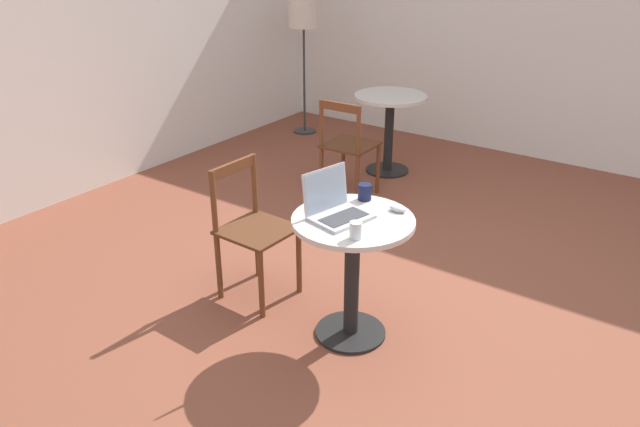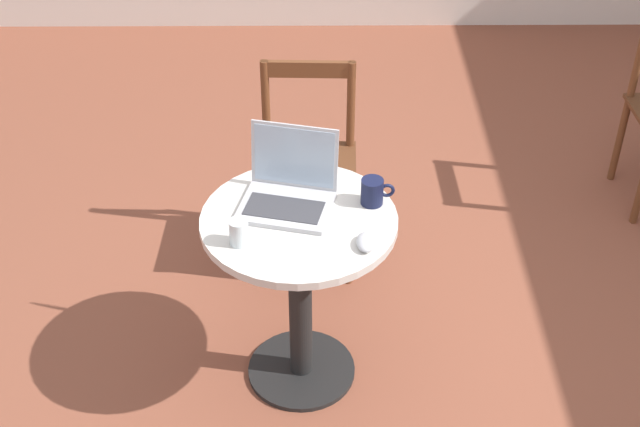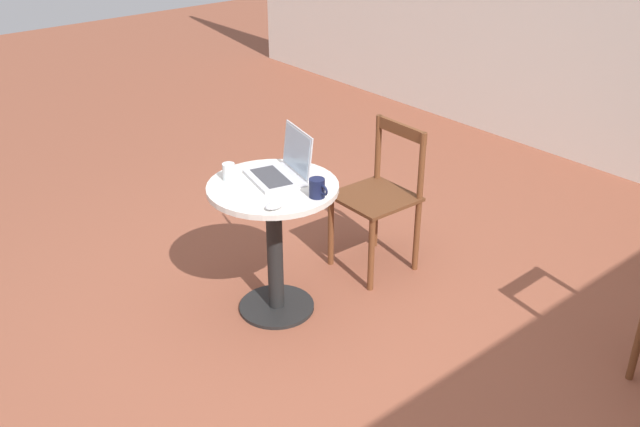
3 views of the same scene
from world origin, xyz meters
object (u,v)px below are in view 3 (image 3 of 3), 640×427
object	(u,v)px
mouse	(274,205)
mug	(317,188)
laptop	(282,169)
chair_near_back	(380,197)
cafe_table_near	(274,222)
drinking_glass	(229,172)

from	to	relation	value
mouse	mug	distance (m)	0.24
laptop	mug	distance (m)	0.29
chair_near_back	laptop	bearing A→B (deg)	-95.16
cafe_table_near	mug	bearing A→B (deg)	18.08
cafe_table_near	chair_near_back	xyz separation A→B (m)	(0.02, 0.75, -0.09)
chair_near_back	mouse	world-z (taller)	chair_near_back
cafe_table_near	drinking_glass	size ratio (longest dim) A/B	8.32
chair_near_back	laptop	world-z (taller)	laptop
laptop	drinking_glass	bearing A→B (deg)	-124.78
laptop	cafe_table_near	bearing A→B (deg)	-68.05
mug	drinking_glass	world-z (taller)	mug
cafe_table_near	laptop	xyz separation A→B (m)	(-0.04, 0.09, 0.26)
cafe_table_near	chair_near_back	world-z (taller)	chair_near_back
laptop	mug	bearing A→B (deg)	-1.15
chair_near_back	mouse	size ratio (longest dim) A/B	8.76
mouse	laptop	bearing A→B (deg)	136.42
laptop	mouse	size ratio (longest dim) A/B	3.60
chair_near_back	mug	distance (m)	0.79
cafe_table_near	drinking_glass	bearing A→B (deg)	-144.74
laptop	mug	world-z (taller)	laptop
chair_near_back	cafe_table_near	bearing A→B (deg)	-91.84
cafe_table_near	laptop	world-z (taller)	laptop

